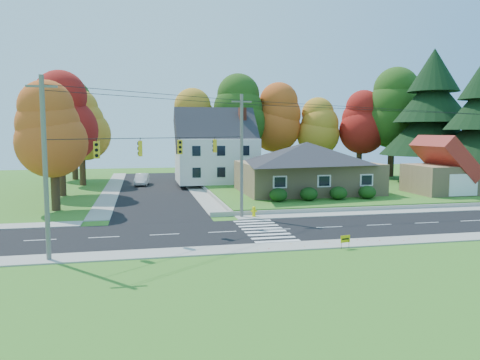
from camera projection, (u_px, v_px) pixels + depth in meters
The scene contains 25 objects.
ground at pixel (277, 230), 33.58m from camera, with size 120.00×120.00×0.00m, color #3D7923.
road_main at pixel (277, 230), 33.57m from camera, with size 90.00×8.00×0.02m, color black.
road_cross at pixel (154, 189), 57.23m from camera, with size 8.00×44.00×0.02m, color black.
sidewalk_north at pixel (260, 217), 38.44m from camera, with size 90.00×2.00×0.08m, color #9C9A90.
sidewalk_south at pixel (300, 246), 28.71m from camera, with size 90.00×2.00×0.08m, color #9C9A90.
lawn at pixel (331, 188), 56.66m from camera, with size 30.00×30.00×0.50m, color #3D7923.
ranch_house at pixel (307, 166), 50.45m from camera, with size 14.60×10.60×5.40m.
colonial_house at pixel (216, 150), 60.36m from camera, with size 10.40×8.40×9.60m.
garage at pixel (445, 171), 49.47m from camera, with size 7.30×6.30×4.60m.
hedge_row at pixel (324, 193), 44.54m from camera, with size 10.70×1.70×1.27m.
traffic_infrastructure at pixel (271, 157), 34.33m from camera, with size 38.10×10.66×10.00m.
tree_lot_0 at pixel (195, 122), 65.39m from camera, with size 6.72×6.72×12.51m.
tree_lot_1 at pixel (238, 113), 65.51m from camera, with size 7.84×7.84×14.60m.
tree_lot_2 at pixel (277, 118), 67.79m from camera, with size 7.28×7.28×13.56m.
tree_lot_3 at pixel (319, 127), 68.18m from camera, with size 6.16×6.16×11.47m.
tree_lot_4 at pixel (360, 123), 68.37m from camera, with size 6.72×6.72×12.51m.
tree_lot_5 at pixel (393, 109), 67.05m from camera, with size 8.40×8.40×15.64m.
conifer_east_a at pixel (432, 113), 59.56m from camera, with size 12.80×12.80×16.96m.
tree_west_0 at pixel (53, 130), 41.02m from camera, with size 6.16×6.16×11.47m.
tree_west_1 at pixel (60, 118), 50.41m from camera, with size 7.28×7.28×13.56m.
tree_west_2 at pixel (81, 125), 60.41m from camera, with size 6.72×6.72×12.51m.
tree_west_3 at pixel (73, 117), 67.65m from camera, with size 7.84×7.84×14.60m.
white_car at pixel (142, 179), 61.20m from camera, with size 1.60×4.58×1.51m, color silver.
fire_hydrant at pixel (254, 212), 38.40m from camera, with size 0.52×0.40×0.91m.
yard_sign at pixel (345, 239), 28.09m from camera, with size 0.65×0.15×0.82m.
Camera 1 is at (-9.44, -31.76, 7.04)m, focal length 35.00 mm.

